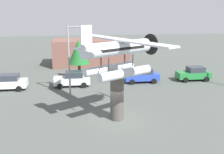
{
  "coord_description": "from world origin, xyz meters",
  "views": [
    {
      "loc": [
        -3.11,
        -19.8,
        8.87
      ],
      "look_at": [
        0.0,
        3.0,
        2.81
      ],
      "focal_mm": 41.86,
      "sensor_mm": 36.0,
      "label": 1
    }
  ],
  "objects_px": {
    "floatplane_monument": "(119,54)",
    "car_mid_silver": "(72,79)",
    "car_far_blue": "(142,75)",
    "car_distant_green": "(194,74)",
    "streetlight_primary": "(71,56)",
    "car_near_white": "(8,82)",
    "display_pedestal": "(117,97)",
    "tree_east": "(79,52)",
    "storefront_building": "(91,52)"
  },
  "relations": [
    {
      "from": "tree_east",
      "to": "streetlight_primary",
      "type": "bearing_deg",
      "value": -97.85
    },
    {
      "from": "car_far_blue",
      "to": "car_near_white",
      "type": "bearing_deg",
      "value": 3.64
    },
    {
      "from": "car_near_white",
      "to": "tree_east",
      "type": "height_order",
      "value": "tree_east"
    },
    {
      "from": "display_pedestal",
      "to": "car_near_white",
      "type": "relative_size",
      "value": 0.89
    },
    {
      "from": "car_mid_silver",
      "to": "car_far_blue",
      "type": "xyz_separation_m",
      "value": [
        8.49,
        0.59,
        0.0
      ]
    },
    {
      "from": "car_far_blue",
      "to": "car_distant_green",
      "type": "distance_m",
      "value": 6.73
    },
    {
      "from": "floatplane_monument",
      "to": "storefront_building",
      "type": "xyz_separation_m",
      "value": [
        -0.97,
        21.93,
        -3.38
      ]
    },
    {
      "from": "storefront_building",
      "to": "car_far_blue",
      "type": "bearing_deg",
      "value": -63.76
    },
    {
      "from": "display_pedestal",
      "to": "car_far_blue",
      "type": "relative_size",
      "value": 0.89
    },
    {
      "from": "floatplane_monument",
      "to": "storefront_building",
      "type": "relative_size",
      "value": 0.81
    },
    {
      "from": "car_near_white",
      "to": "car_mid_silver",
      "type": "height_order",
      "value": "same"
    },
    {
      "from": "floatplane_monument",
      "to": "car_far_blue",
      "type": "xyz_separation_m",
      "value": [
        4.66,
        10.5,
        -4.54
      ]
    },
    {
      "from": "car_distant_green",
      "to": "streetlight_primary",
      "type": "distance_m",
      "value": 16.09
    },
    {
      "from": "streetlight_primary",
      "to": "tree_east",
      "type": "bearing_deg",
      "value": 82.15
    },
    {
      "from": "display_pedestal",
      "to": "floatplane_monument",
      "type": "height_order",
      "value": "floatplane_monument"
    },
    {
      "from": "car_near_white",
      "to": "floatplane_monument",
      "type": "bearing_deg",
      "value": 139.06
    },
    {
      "from": "display_pedestal",
      "to": "car_mid_silver",
      "type": "height_order",
      "value": "display_pedestal"
    },
    {
      "from": "car_distant_green",
      "to": "storefront_building",
      "type": "relative_size",
      "value": 0.35
    },
    {
      "from": "car_distant_green",
      "to": "tree_east",
      "type": "distance_m",
      "value": 14.78
    },
    {
      "from": "display_pedestal",
      "to": "car_distant_green",
      "type": "relative_size",
      "value": 0.89
    },
    {
      "from": "floatplane_monument",
      "to": "tree_east",
      "type": "bearing_deg",
      "value": 73.09
    },
    {
      "from": "car_mid_silver",
      "to": "tree_east",
      "type": "distance_m",
      "value": 3.98
    },
    {
      "from": "car_distant_green",
      "to": "car_far_blue",
      "type": "bearing_deg",
      "value": -0.22
    },
    {
      "from": "floatplane_monument",
      "to": "car_near_white",
      "type": "bearing_deg",
      "value": 108.96
    },
    {
      "from": "car_near_white",
      "to": "streetlight_primary",
      "type": "height_order",
      "value": "streetlight_primary"
    },
    {
      "from": "floatplane_monument",
      "to": "streetlight_primary",
      "type": "bearing_deg",
      "value": 90.51
    },
    {
      "from": "car_distant_green",
      "to": "tree_east",
      "type": "bearing_deg",
      "value": -8.71
    },
    {
      "from": "car_distant_green",
      "to": "floatplane_monument",
      "type": "bearing_deg",
      "value": 42.61
    },
    {
      "from": "streetlight_primary",
      "to": "car_near_white",
      "type": "bearing_deg",
      "value": 156.91
    },
    {
      "from": "car_near_white",
      "to": "storefront_building",
      "type": "relative_size",
      "value": 0.35
    },
    {
      "from": "car_mid_silver",
      "to": "car_distant_green",
      "type": "distance_m",
      "value": 15.23
    },
    {
      "from": "floatplane_monument",
      "to": "tree_east",
      "type": "height_order",
      "value": "floatplane_monument"
    },
    {
      "from": "car_mid_silver",
      "to": "car_near_white",
      "type": "bearing_deg",
      "value": 3.27
    },
    {
      "from": "floatplane_monument",
      "to": "car_distant_green",
      "type": "height_order",
      "value": "floatplane_monument"
    },
    {
      "from": "display_pedestal",
      "to": "car_far_blue",
      "type": "distance_m",
      "value": 11.64
    },
    {
      "from": "car_distant_green",
      "to": "tree_east",
      "type": "xyz_separation_m",
      "value": [
        -14.36,
        2.2,
        2.73
      ]
    },
    {
      "from": "floatplane_monument",
      "to": "car_distant_green",
      "type": "xyz_separation_m",
      "value": [
        11.39,
        10.48,
        -4.54
      ]
    },
    {
      "from": "display_pedestal",
      "to": "floatplane_monument",
      "type": "distance_m",
      "value": 3.55
    },
    {
      "from": "car_near_white",
      "to": "car_far_blue",
      "type": "relative_size",
      "value": 1.0
    },
    {
      "from": "display_pedestal",
      "to": "car_near_white",
      "type": "height_order",
      "value": "display_pedestal"
    },
    {
      "from": "floatplane_monument",
      "to": "car_mid_silver",
      "type": "relative_size",
      "value": 2.27
    },
    {
      "from": "car_near_white",
      "to": "car_mid_silver",
      "type": "relative_size",
      "value": 1.0
    },
    {
      "from": "display_pedestal",
      "to": "floatplane_monument",
      "type": "relative_size",
      "value": 0.39
    },
    {
      "from": "display_pedestal",
      "to": "streetlight_primary",
      "type": "bearing_deg",
      "value": 119.62
    },
    {
      "from": "car_near_white",
      "to": "streetlight_primary",
      "type": "xyz_separation_m",
      "value": [
        7.13,
        -3.04,
        3.36
      ]
    },
    {
      "from": "car_mid_silver",
      "to": "streetlight_primary",
      "type": "distance_m",
      "value": 4.81
    },
    {
      "from": "display_pedestal",
      "to": "streetlight_primary",
      "type": "relative_size",
      "value": 0.52
    },
    {
      "from": "car_far_blue",
      "to": "car_distant_green",
      "type": "relative_size",
      "value": 1.0
    },
    {
      "from": "floatplane_monument",
      "to": "car_near_white",
      "type": "height_order",
      "value": "floatplane_monument"
    },
    {
      "from": "car_far_blue",
      "to": "streetlight_primary",
      "type": "relative_size",
      "value": 0.58
    }
  ]
}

